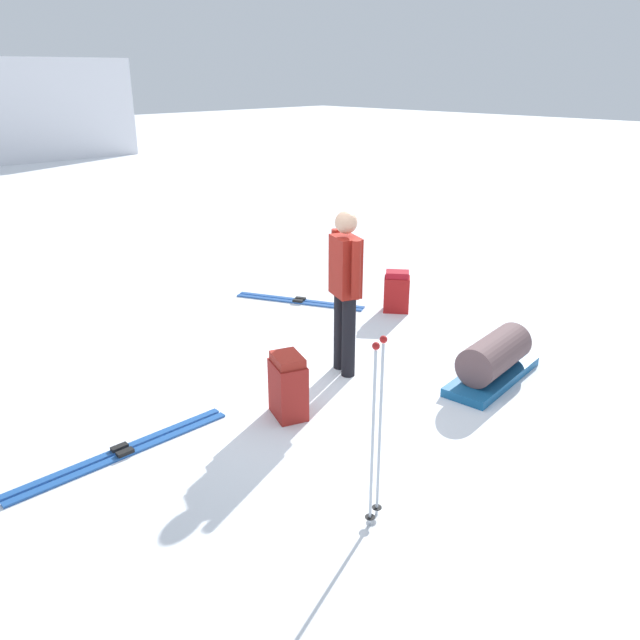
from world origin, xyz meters
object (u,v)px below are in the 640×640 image
object	(u,v)px
ski_poles_planted_near	(377,425)
gear_sled	(494,360)
backpack_large_dark	(397,292)
ski_pair_near	(123,452)
backpack_bright	(288,386)
skier_standing	(345,285)
ski_pair_far	(299,301)

from	to	relation	value
ski_poles_planted_near	gear_sled	world-z (taller)	ski_poles_planted_near
backpack_large_dark	gear_sled	xyz separation A→B (m)	(-0.88, -1.96, -0.04)
ski_pair_near	ski_poles_planted_near	distance (m)	2.30
gear_sled	backpack_bright	bearing A→B (deg)	154.42
skier_standing	ski_poles_planted_near	size ratio (longest dim) A/B	1.23
backpack_large_dark	backpack_bright	size ratio (longest dim) A/B	0.90
backpack_large_dark	gear_sled	bearing A→B (deg)	-114.10
backpack_large_dark	ski_poles_planted_near	xyz separation A→B (m)	(-3.39, -2.53, 0.50)
backpack_bright	backpack_large_dark	bearing A→B (deg)	19.91
skier_standing	ski_pair_near	bearing A→B (deg)	174.61
backpack_large_dark	backpack_bright	distance (m)	3.02
ski_pair_far	ski_poles_planted_near	distance (m)	4.64
backpack_bright	ski_poles_planted_near	world-z (taller)	ski_poles_planted_near
ski_pair_near	backpack_bright	bearing A→B (deg)	-19.72
gear_sled	skier_standing	bearing A→B (deg)	127.46
ski_poles_planted_near	ski_pair_near	bearing A→B (deg)	112.80
skier_standing	ski_pair_far	distance (m)	2.41
ski_pair_near	gear_sled	distance (m)	3.66
backpack_large_dark	ski_poles_planted_near	world-z (taller)	ski_poles_planted_near
skier_standing	ski_poles_planted_near	xyz separation A→B (m)	(-1.59, -1.77, -0.19)
backpack_large_dark	ski_pair_far	bearing A→B (deg)	120.15
ski_pair_near	ski_pair_far	bearing A→B (deg)	25.17
ski_pair_far	ski_poles_planted_near	size ratio (longest dim) A/B	1.24
skier_standing	ski_pair_near	size ratio (longest dim) A/B	0.88
skier_standing	gear_sled	bearing A→B (deg)	-52.54
ski_pair_far	backpack_bright	bearing A→B (deg)	-134.88
ski_pair_near	ski_pair_far	distance (m)	3.94
ski_poles_planted_near	skier_standing	bearing A→B (deg)	48.18
backpack_large_dark	ski_poles_planted_near	distance (m)	4.26
ski_pair_near	backpack_large_dark	distance (m)	4.27
ski_pair_far	backpack_large_dark	xyz separation A→B (m)	(0.67, -1.15, 0.25)
skier_standing	backpack_large_dark	xyz separation A→B (m)	(1.80, 0.76, -0.69)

